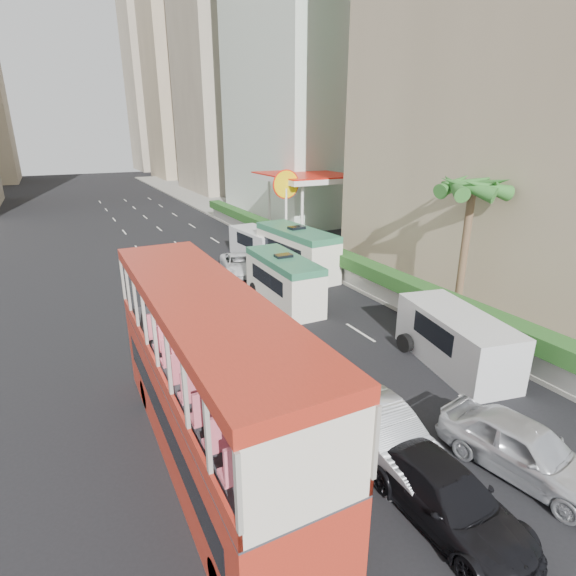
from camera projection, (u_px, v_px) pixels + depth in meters
ground_plane at (380, 403)px, 15.43m from camera, size 200.00×200.00×0.00m
double_decker_bus at (207, 381)px, 12.00m from camera, size 2.50×11.00×5.06m
car_silver_lane_a at (378, 455)px, 12.95m from camera, size 1.70×4.83×1.59m
car_silver_lane_b at (519, 472)px, 12.33m from camera, size 2.60×4.82×1.56m
car_black at (442, 518)px, 10.86m from camera, size 1.91×4.68×1.36m
van_asset at (239, 273)px, 29.62m from camera, size 2.83×4.67×1.21m
minibus_near at (284, 281)px, 23.94m from camera, size 2.08×5.91×2.60m
minibus_far at (296, 252)px, 28.97m from camera, size 2.74×6.85×2.97m
panel_van_near at (456, 339)px, 17.68m from camera, size 3.24×5.76×2.17m
panel_van_far at (258, 244)px, 32.77m from camera, size 2.52×5.35×2.07m
sidewalk at (284, 234)px, 40.26m from camera, size 6.00×120.00×0.18m
kerb_wall at (322, 262)px, 29.63m from camera, size 0.30×44.00×1.00m
hedge at (322, 249)px, 29.35m from camera, size 1.10×44.00×0.70m
palm_tree at (464, 254)px, 21.05m from camera, size 0.36×0.36×6.40m
shell_station at (306, 207)px, 38.14m from camera, size 6.50×8.00×5.50m
tower_mid at (235, 10)px, 63.59m from camera, size 16.00×16.00×50.00m
tower_far_a at (185, 57)px, 84.26m from camera, size 14.00×14.00×44.00m
tower_far_b at (160, 80)px, 103.37m from camera, size 14.00×14.00×40.00m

